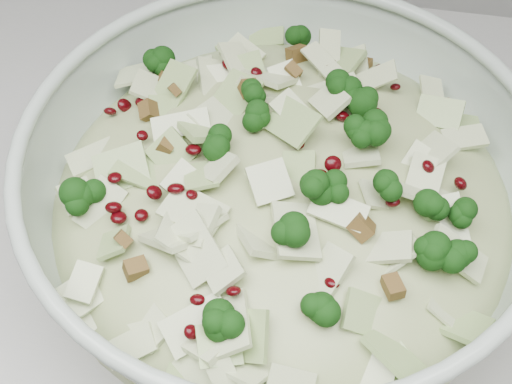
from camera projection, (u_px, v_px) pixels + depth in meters
counter at (206, 359)px, 1.04m from camera, size 3.60×0.60×0.90m
mixing_bowl at (281, 207)px, 0.55m from camera, size 0.50×0.50×0.15m
salad at (282, 187)px, 0.53m from camera, size 0.47×0.47×0.15m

